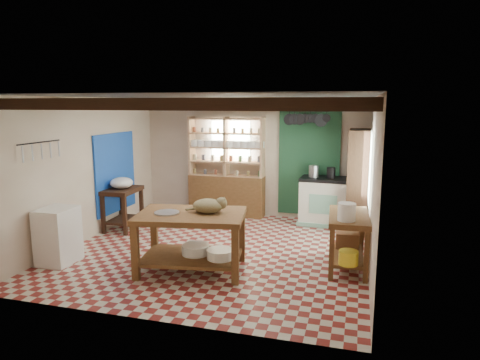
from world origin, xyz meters
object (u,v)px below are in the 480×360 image
(right_counter, at_px, (348,241))
(work_table, at_px, (191,242))
(prep_table, at_px, (123,209))
(white_cabinet, at_px, (58,235))
(stove, at_px, (325,201))
(cat, at_px, (208,206))

(right_counter, bearing_deg, work_table, -165.43)
(prep_table, relative_size, white_cabinet, 0.95)
(stove, xyz_separation_m, right_counter, (0.54, -2.36, -0.07))
(white_cabinet, distance_m, cat, 2.47)
(stove, height_order, white_cabinet, stove)
(stove, bearing_deg, white_cabinet, -136.37)
(work_table, distance_m, white_cabinet, 2.16)
(prep_table, bearing_deg, work_table, -40.05)
(prep_table, distance_m, cat, 2.86)
(right_counter, bearing_deg, cat, -165.82)
(work_table, bearing_deg, stove, 51.08)
(cat, bearing_deg, right_counter, -2.29)
(work_table, height_order, prep_table, work_table)
(work_table, height_order, white_cabinet, work_table)
(cat, bearing_deg, white_cabinet, 168.96)
(stove, bearing_deg, cat, -113.74)
(white_cabinet, bearing_deg, work_table, 6.34)
(white_cabinet, relative_size, cat, 1.91)
(white_cabinet, xyz_separation_m, cat, (2.38, 0.37, 0.55))
(cat, bearing_deg, prep_table, 127.40)
(prep_table, relative_size, right_counter, 0.71)
(work_table, distance_m, cat, 0.60)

